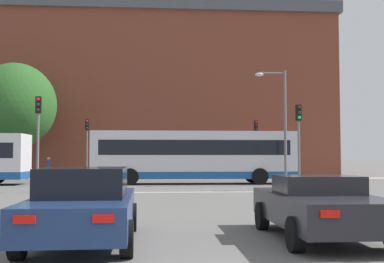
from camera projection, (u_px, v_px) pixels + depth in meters
The scene contains 15 objects.
stop_line_strip at pixel (178, 192), 22.84m from camera, with size 9.86×0.30×0.01m, color silver.
far_pavement at pixel (170, 179), 36.30m from camera, with size 70.95×2.50×0.01m, color #A09B91.
brick_civic_building at pixel (161, 96), 47.23m from camera, with size 31.14×14.59×16.99m.
car_saloon_left at pixel (84, 205), 9.43m from camera, with size 2.08×4.76×1.48m.
car_roadster_right at pixel (320, 206), 9.95m from camera, with size 2.07×4.36×1.30m.
bus_crossing_lead at pixel (194, 156), 29.83m from camera, with size 12.51×2.66×3.24m.
traffic_light_near_left at pixel (38, 128), 22.88m from camera, with size 0.26×0.31×4.56m.
traffic_light_near_right at pixel (299, 133), 24.02m from camera, with size 0.26×0.31×4.29m.
traffic_light_far_right at pixel (256, 140), 36.43m from camera, with size 0.26×0.31×4.44m.
traffic_light_far_left at pixel (87, 139), 35.52m from camera, with size 0.26×0.31×4.45m.
street_lamp_junction at pixel (280, 115), 28.15m from camera, with size 1.86×0.36×6.75m.
pedestrian_waiting at pixel (26, 167), 35.74m from camera, with size 0.45×0.35×1.57m.
pedestrian_walking_east at pixel (48, 166), 35.27m from camera, with size 0.29×0.43×1.66m.
tree_by_building at pixel (8, 117), 35.39m from camera, with size 4.68×4.68×7.10m.
tree_kerbside at pixel (15, 105), 35.62m from camera, with size 5.97×5.97×8.64m.
Camera 1 is at (-1.00, -5.02, 1.70)m, focal length 45.00 mm.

